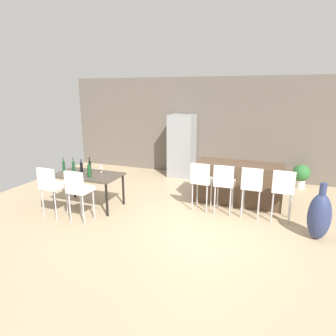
% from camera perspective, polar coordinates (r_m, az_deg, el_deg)
% --- Properties ---
extents(ground_plane, '(10.00, 10.00, 0.00)m').
position_cam_1_polar(ground_plane, '(6.19, 5.51, -9.02)').
color(ground_plane, tan).
extents(back_wall, '(10.00, 0.12, 2.90)m').
position_cam_1_polar(back_wall, '(8.75, 11.14, 7.70)').
color(back_wall, '#665B51').
rests_on(back_wall, ground_plane).
extents(kitchen_island, '(1.92, 0.78, 0.92)m').
position_cam_1_polar(kitchen_island, '(6.87, 13.59, -2.82)').
color(kitchen_island, '#4C3828').
rests_on(kitchen_island, ground_plane).
extents(bar_chair_left, '(0.43, 0.43, 1.05)m').
position_cam_1_polar(bar_chair_left, '(6.19, 6.56, -2.14)').
color(bar_chair_left, white).
rests_on(bar_chair_left, ground_plane).
extents(bar_chair_middle, '(0.40, 0.40, 1.05)m').
position_cam_1_polar(bar_chair_middle, '(6.10, 10.93, -2.58)').
color(bar_chair_middle, white).
rests_on(bar_chair_middle, ground_plane).
extents(bar_chair_right, '(0.40, 0.40, 1.05)m').
position_cam_1_polar(bar_chair_right, '(6.04, 16.10, -3.08)').
color(bar_chair_right, white).
rests_on(bar_chair_right, ground_plane).
extents(bar_chair_far, '(0.41, 0.41, 1.05)m').
position_cam_1_polar(bar_chair_far, '(6.03, 21.61, -3.58)').
color(bar_chair_far, white).
rests_on(bar_chair_far, ground_plane).
extents(dining_table, '(1.46, 0.80, 0.74)m').
position_cam_1_polar(dining_table, '(6.61, -15.39, -1.71)').
color(dining_table, '#4C4238').
rests_on(dining_table, ground_plane).
extents(dining_chair_near, '(0.41, 0.41, 1.05)m').
position_cam_1_polar(dining_chair_near, '(6.25, -21.95, -2.99)').
color(dining_chair_near, white).
rests_on(dining_chair_near, ground_plane).
extents(dining_chair_far, '(0.41, 0.41, 1.05)m').
position_cam_1_polar(dining_chair_far, '(5.84, -17.16, -3.78)').
color(dining_chair_far, white).
rests_on(dining_chair_far, ground_plane).
extents(wine_bottle_left, '(0.06, 0.06, 0.30)m').
position_cam_1_polar(wine_bottle_left, '(6.98, -19.75, 0.38)').
color(wine_bottle_left, '#194723').
rests_on(wine_bottle_left, dining_table).
extents(wine_bottle_near, '(0.06, 0.06, 0.31)m').
position_cam_1_polar(wine_bottle_near, '(6.85, -15.09, 0.46)').
color(wine_bottle_near, black).
rests_on(wine_bottle_near, dining_table).
extents(wine_bottle_inner, '(0.08, 0.08, 0.33)m').
position_cam_1_polar(wine_bottle_inner, '(6.32, -15.16, -0.55)').
color(wine_bottle_inner, '#194723').
rests_on(wine_bottle_inner, dining_table).
extents(wine_bottle_far, '(0.06, 0.06, 0.32)m').
position_cam_1_polar(wine_bottle_far, '(6.63, -16.57, 0.01)').
color(wine_bottle_far, black).
rests_on(wine_bottle_far, dining_table).
extents(wine_bottle_corner, '(0.06, 0.06, 0.31)m').
position_cam_1_polar(wine_bottle_corner, '(6.92, -18.01, 0.38)').
color(wine_bottle_corner, '#194723').
rests_on(wine_bottle_corner, dining_table).
extents(wine_glass_middle, '(0.07, 0.07, 0.17)m').
position_cam_1_polar(wine_glass_middle, '(6.65, -13.00, 0.24)').
color(wine_glass_middle, silver).
rests_on(wine_glass_middle, dining_table).
extents(refrigerator, '(0.72, 0.68, 1.84)m').
position_cam_1_polar(refrigerator, '(8.68, 2.75, 4.37)').
color(refrigerator, '#939699').
rests_on(refrigerator, ground_plane).
extents(floor_vase, '(0.38, 0.38, 1.01)m').
position_cam_1_polar(floor_vase, '(5.68, 27.51, -8.34)').
color(floor_vase, navy).
rests_on(floor_vase, ground_plane).
extents(potted_plant, '(0.44, 0.44, 0.63)m').
position_cam_1_polar(potted_plant, '(8.42, 24.62, -1.13)').
color(potted_plant, beige).
rests_on(potted_plant, ground_plane).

